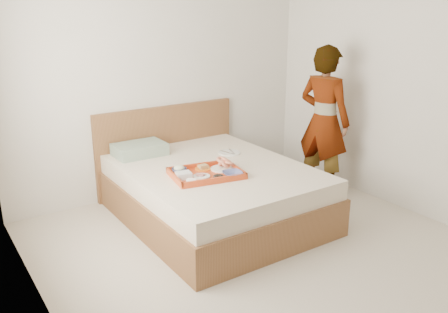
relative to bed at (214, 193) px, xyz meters
The scene contains 18 objects.
ground 1.03m from the bed, 89.90° to the right, with size 3.50×4.00×0.01m, color beige.
wall_back 1.44m from the bed, 89.90° to the left, with size 3.50×0.01×2.60m, color silver.
wall_left 2.26m from the bed, 150.23° to the right, with size 0.01×4.00×2.60m, color silver.
wall_right 2.27m from the bed, 29.72° to the right, with size 0.01×4.00×2.60m, color silver.
bed is the anchor object (origin of this frame).
headboard 0.99m from the bed, 90.00° to the left, with size 1.65×0.06×0.95m, color brown.
pillow 0.91m from the bed, 120.28° to the left, with size 0.51×0.34×0.12m, color #9BA79A.
tray 0.40m from the bed, 137.69° to the right, with size 0.61×0.45×0.06m, color #D14C1E.
prawn_plate 0.32m from the bed, 91.07° to the right, with size 0.21×0.21×0.01m, color white.
navy_bowl_big 0.46m from the bed, 94.71° to the right, with size 0.17×0.17×0.04m, color navy.
sauce_dish 0.49m from the bed, 116.88° to the right, with size 0.09×0.09×0.03m, color black.
meat_plate 0.44m from the bed, 141.38° to the right, with size 0.15×0.15×0.01m, color white.
bread_plate 0.33m from the bed, 163.14° to the right, with size 0.15×0.15×0.01m, color orange.
salad_bowl 0.48m from the bed, behind, with size 0.14×0.14×0.04m, color navy.
plastic_tub 0.54m from the bed, 159.35° to the right, with size 0.13×0.11×0.06m, color silver.
cheese_round 0.59m from the bed, 144.94° to the right, with size 0.09×0.09×0.03m, color white.
dinner_plate 0.53m from the bed, 36.57° to the left, with size 0.23×0.23×0.01m, color white.
person 1.46m from the bed, ahead, with size 0.59×0.39×1.62m, color silver.
Camera 1 is at (-2.29, -2.58, 1.99)m, focal length 37.92 mm.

